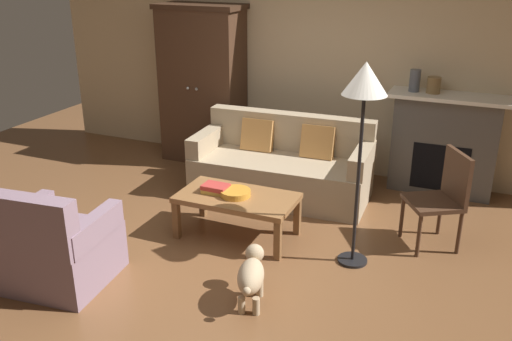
{
  "coord_description": "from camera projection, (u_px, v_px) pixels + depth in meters",
  "views": [
    {
      "loc": [
        1.92,
        -3.86,
        2.53
      ],
      "look_at": [
        -0.05,
        0.77,
        0.55
      ],
      "focal_mm": 39.01,
      "sensor_mm": 36.0,
      "label": 1
    }
  ],
  "objects": [
    {
      "name": "side_chair_wooden",
      "position": [
        443.0,
        194.0,
        4.99
      ],
      "size": [
        0.61,
        0.61,
        0.9
      ],
      "color": "#472D1E",
      "rests_on": "ground"
    },
    {
      "name": "couch",
      "position": [
        283.0,
        167.0,
        6.13
      ],
      "size": [
        1.95,
        0.93,
        0.86
      ],
      "color": "tan",
      "rests_on": "ground"
    },
    {
      "name": "back_wall",
      "position": [
        319.0,
        54.0,
        6.6
      ],
      "size": [
        7.2,
        0.1,
        2.8
      ],
      "primitive_type": "cube",
      "color": "beige",
      "rests_on": "ground"
    },
    {
      "name": "coffee_table",
      "position": [
        237.0,
        201.0,
        5.19
      ],
      "size": [
        1.1,
        0.6,
        0.42
      ],
      "color": "olive",
      "rests_on": "ground"
    },
    {
      "name": "armchair_near_left",
      "position": [
        57.0,
        248.0,
        4.46
      ],
      "size": [
        0.85,
        0.84,
        0.88
      ],
      "color": "gray",
      "rests_on": "ground"
    },
    {
      "name": "fruit_bowl",
      "position": [
        235.0,
        193.0,
        5.16
      ],
      "size": [
        0.28,
        0.28,
        0.06
      ],
      "primitive_type": "cylinder",
      "color": "orange",
      "rests_on": "coffee_table"
    },
    {
      "name": "mantel_vase_bronze",
      "position": [
        434.0,
        85.0,
        5.94
      ],
      "size": [
        0.15,
        0.15,
        0.17
      ],
      "primitive_type": "cylinder",
      "color": "olive",
      "rests_on": "fireplace"
    },
    {
      "name": "armoire",
      "position": [
        203.0,
        84.0,
        6.98
      ],
      "size": [
        1.06,
        0.57,
        1.96
      ],
      "color": "#472D1E",
      "rests_on": "ground"
    },
    {
      "name": "fireplace",
      "position": [
        444.0,
        143.0,
        6.12
      ],
      "size": [
        1.26,
        0.48,
        1.12
      ],
      "color": "#4C4947",
      "rests_on": "ground"
    },
    {
      "name": "mantel_vase_slate",
      "position": [
        415.0,
        81.0,
        6.0
      ],
      "size": [
        0.12,
        0.12,
        0.24
      ],
      "primitive_type": "cylinder",
      "color": "#565B66",
      "rests_on": "fireplace"
    },
    {
      "name": "dog",
      "position": [
        251.0,
        274.0,
        4.23
      ],
      "size": [
        0.3,
        0.56,
        0.39
      ],
      "color": "tan",
      "rests_on": "ground"
    },
    {
      "name": "book_stack",
      "position": [
        216.0,
        189.0,
        5.22
      ],
      "size": [
        0.25,
        0.19,
        0.08
      ],
      "color": "gold",
      "rests_on": "coffee_table"
    },
    {
      "name": "ground_plane",
      "position": [
        227.0,
        258.0,
        4.93
      ],
      "size": [
        9.6,
        9.6,
        0.0
      ],
      "primitive_type": "plane",
      "color": "brown"
    },
    {
      "name": "floor_lamp",
      "position": [
        365.0,
        91.0,
        4.33
      ],
      "size": [
        0.36,
        0.36,
        1.75
      ],
      "color": "black",
      "rests_on": "ground"
    }
  ]
}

